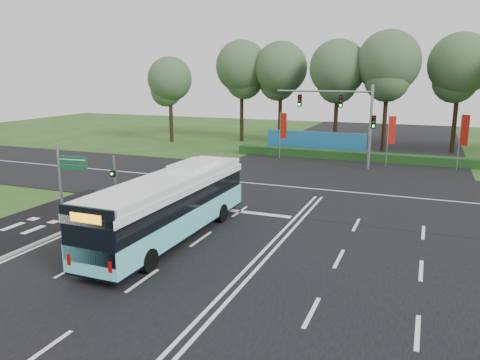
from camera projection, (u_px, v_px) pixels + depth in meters
name	position (u px, v px, depth m)	size (l,w,h in m)	color
ground	(266.00, 249.00, 21.24)	(120.00, 120.00, 0.00)	#274918
road_main	(266.00, 249.00, 21.24)	(20.00, 120.00, 0.04)	black
road_cross	(322.00, 190.00, 32.10)	(120.00, 14.00, 0.05)	black
bike_path	(7.00, 235.00, 23.08)	(5.00, 18.00, 0.06)	black
kerb_strip	(44.00, 240.00, 22.19)	(0.25, 18.00, 0.12)	gray
city_bus	(171.00, 205.00, 22.15)	(2.59, 11.76, 3.37)	#61D5E0
pedestrian_signal	(115.00, 181.00, 27.04)	(0.29, 0.41, 3.22)	gray
street_sign	(66.00, 176.00, 23.50)	(1.72, 0.23, 4.42)	gray
banner_flag_left	(283.00, 128.00, 43.38)	(0.65, 0.09, 4.41)	gray
banner_flag_mid	(391.00, 133.00, 39.79)	(0.61, 0.30, 4.44)	gray
banner_flag_right	(463.00, 134.00, 37.98)	(0.65, 0.32, 4.71)	gray
traffic_light_gantry	(349.00, 113.00, 38.69)	(8.41, 0.28, 7.00)	gray
hedge	(351.00, 156.00, 43.33)	(22.00, 1.20, 0.80)	#183A15
blue_hoarding	(315.00, 143.00, 46.89)	(10.00, 0.30, 2.20)	#1A5B8E
eucalyptus_row	(386.00, 65.00, 46.93)	(49.31, 9.86, 12.91)	black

